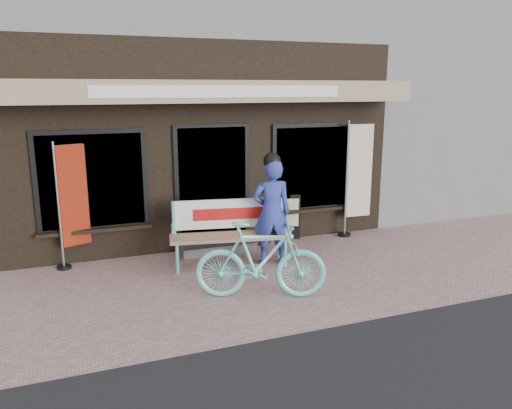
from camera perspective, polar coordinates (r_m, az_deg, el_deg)
name	(u,v)px	position (r m, az deg, el deg)	size (l,w,h in m)	color
ground	(252,288)	(7.28, -0.46, -9.47)	(70.00, 70.00, 0.00)	tan
storefront	(174,79)	(11.51, -9.38, 13.95)	(7.00, 6.77, 6.00)	black
neighbor_right_near	(460,88)	(16.02, 22.28, 12.22)	(10.00, 7.00, 5.60)	slate
bench	(230,227)	(8.08, -3.04, -2.57)	(1.98, 0.83, 1.04)	#70DBD7
person	(272,210)	(7.99, 1.80, -0.64)	(0.70, 0.53, 1.82)	#2C3A99
bicycle	(261,260)	(6.78, 0.55, -6.38)	(0.50, 1.78, 1.07)	#70DBD7
nobori_red	(71,203)	(8.35, -20.35, 0.18)	(0.59, 0.33, 2.02)	gray
nobori_cream	(357,177)	(9.71, 11.49, 3.08)	(0.65, 0.25, 2.22)	gray
menu_stand	(289,216)	(9.42, 3.75, -1.36)	(0.43, 0.21, 0.86)	black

